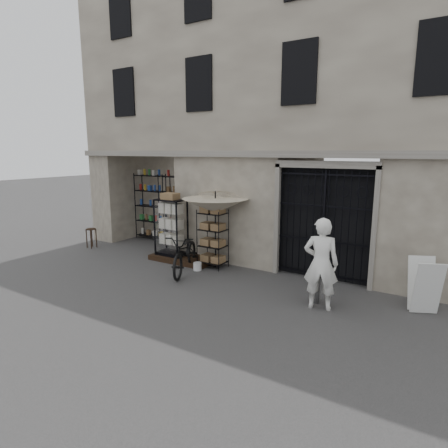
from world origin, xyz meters
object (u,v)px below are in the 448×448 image
Objects in this scene: wire_rack at (213,239)px; market_umbrella at (215,202)px; wooden_stool at (91,238)px; display_cabinet at (171,230)px; easel_sign at (425,286)px; white_bucket at (197,266)px; steel_bollard at (317,284)px; bicycle at (186,272)px; shopkeeper at (319,308)px.

market_umbrella reaches higher than wire_rack.
wooden_stool is (-4.92, -0.38, -1.57)m from market_umbrella.
display_cabinet reaches higher than easel_sign.
display_cabinet is 1.88m from market_umbrella.
steel_bollard is (3.60, -0.49, 0.32)m from white_bucket.
bicycle reaches higher than wooden_stool.
white_bucket is 0.11× the size of bicycle.
wooden_stool is (-4.84, -0.36, -0.47)m from wire_rack.
display_cabinet is 8.06× the size of white_bucket.
display_cabinet is 1.11× the size of wire_rack.
market_umbrella is at bearing 4.47° from wooden_stool.
wire_rack is 5.47m from easel_sign.
market_umbrella reaches higher than display_cabinet.
white_bucket is at bearing 172.21° from steel_bollard.
wire_rack is 0.80× the size of bicycle.
steel_bollard is at bearing -24.65° from bicycle.
wire_rack is 1.21m from bicycle.
bicycle is 1.07× the size of shopkeeper.
bicycle reaches higher than steel_bollard.
wire_rack is at bearing -160.21° from market_umbrella.
shopkeeper is at bearing 8.13° from display_cabinet.
market_umbrella reaches higher than shopkeeper.
easel_sign reaches higher than wooden_stool.
display_cabinet is at bearing 172.15° from wire_rack.
wooden_stool is (-3.32, -0.33, -0.57)m from display_cabinet.
market_umbrella is at bearing 60.45° from white_bucket.
shopkeeper is at bearing -27.87° from wire_rack.
market_umbrella is 3.12× the size of steel_bollard.
easel_sign is (5.38, -0.33, -1.34)m from market_umbrella.
wire_rack is 1.98× the size of steel_bollard.
market_umbrella is (0.08, 0.03, 1.09)m from wire_rack.
market_umbrella reaches higher than steel_bollard.
bicycle is 3.13× the size of wooden_stool.
market_umbrella is 1.35× the size of shopkeeper.
bicycle is 2.49× the size of steel_bollard.
market_umbrella is 2.36× the size of easel_sign.
wire_rack reaches higher than easel_sign.
display_cabinet is at bearing -178.04° from market_umbrella.
market_umbrella reaches higher than wooden_stool.
steel_bollard is (3.77, -0.17, 0.43)m from bicycle.
steel_bollard is at bearing -7.79° from white_bucket.
display_cabinet is at bearing 124.12° from bicycle.
white_bucket is 3.82m from shopkeeper.
display_cabinet is at bearing 169.13° from steel_bollard.
steel_bollard is at bearing -4.26° from wooden_stool.
wire_rack is 3.55m from steel_bollard.
wire_rack is 1.50× the size of easel_sign.
market_umbrella is at bearing -32.84° from shopkeeper.
bicycle reaches higher than white_bucket.
wire_rack is at bearing 22.39° from display_cabinet.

